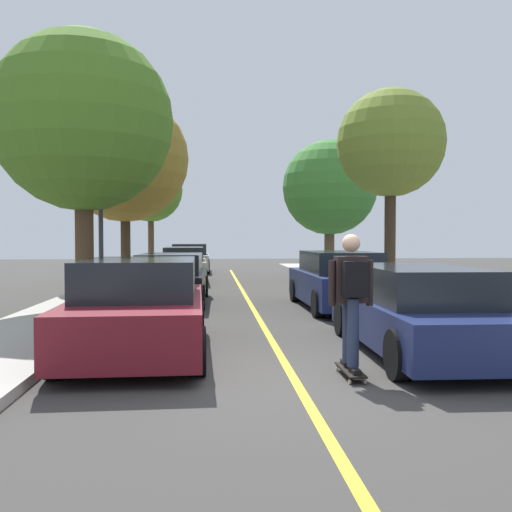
# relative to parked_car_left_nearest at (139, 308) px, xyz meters

# --- Properties ---
(ground) EXTENTS (80.00, 80.00, 0.00)m
(ground) POSITION_rel_parked_car_left_nearest_xyz_m (2.14, -1.58, -0.70)
(ground) COLOR #3D3A38
(center_line) EXTENTS (0.12, 39.20, 0.01)m
(center_line) POSITION_rel_parked_car_left_nearest_xyz_m (2.14, 2.42, -0.70)
(center_line) COLOR gold
(center_line) RESTS_ON ground
(parked_car_left_nearest) EXTENTS (2.07, 4.34, 1.45)m
(parked_car_left_nearest) POSITION_rel_parked_car_left_nearest_xyz_m (0.00, 0.00, 0.00)
(parked_car_left_nearest) COLOR maroon
(parked_car_left_nearest) RESTS_ON ground
(parked_car_left_near) EXTENTS (1.99, 4.57, 1.34)m
(parked_car_left_near) POSITION_rel_parked_car_left_nearest_xyz_m (0.00, 6.60, -0.04)
(parked_car_left_near) COLOR black
(parked_car_left_near) RESTS_ON ground
(parked_car_left_far) EXTENTS (1.91, 4.44, 1.40)m
(parked_car_left_far) POSITION_rel_parked_car_left_nearest_xyz_m (-0.00, 13.80, -0.00)
(parked_car_left_far) COLOR #BCAD89
(parked_car_left_far) RESTS_ON ground
(parked_car_left_farthest) EXTENTS (2.02, 4.72, 1.46)m
(parked_car_left_farthest) POSITION_rel_parked_car_left_nearest_xyz_m (0.00, 20.18, 0.02)
(parked_car_left_farthest) COLOR #B7B7BC
(parked_car_left_farthest) RESTS_ON ground
(parked_car_right_nearest) EXTENTS (1.92, 4.63, 1.33)m
(parked_car_right_nearest) POSITION_rel_parked_car_left_nearest_xyz_m (4.27, -0.27, -0.04)
(parked_car_right_nearest) COLOR navy
(parked_car_right_nearest) RESTS_ON ground
(parked_car_right_near) EXTENTS (1.93, 4.60, 1.44)m
(parked_car_right_near) POSITION_rel_parked_car_left_nearest_xyz_m (4.27, 5.14, -0.01)
(parked_car_right_near) COLOR navy
(parked_car_right_near) RESTS_ON ground
(street_tree_left_nearest) EXTENTS (4.25, 4.25, 6.52)m
(street_tree_left_nearest) POSITION_rel_parked_car_left_nearest_xyz_m (-1.93, 4.98, 3.81)
(street_tree_left_nearest) COLOR #4C3823
(street_tree_left_nearest) RESTS_ON sidewalk_left
(street_tree_left_near) EXTENTS (4.45, 4.45, 6.64)m
(street_tree_left_near) POSITION_rel_parked_car_left_nearest_xyz_m (-1.93, 11.40, 3.84)
(street_tree_left_near) COLOR #3D2D1E
(street_tree_left_near) RESTS_ON sidewalk_left
(street_tree_left_far) EXTENTS (3.16, 3.16, 5.60)m
(street_tree_left_far) POSITION_rel_parked_car_left_nearest_xyz_m (-1.93, 19.72, 3.43)
(street_tree_left_far) COLOR #4C3823
(street_tree_left_far) RESTS_ON sidewalk_left
(street_tree_right_nearest) EXTENTS (3.07, 3.07, 5.87)m
(street_tree_right_nearest) POSITION_rel_parked_car_left_nearest_xyz_m (6.20, 7.00, 3.74)
(street_tree_right_nearest) COLOR #3D2D1E
(street_tree_right_nearest) RESTS_ON sidewalk_right
(street_tree_right_near) EXTENTS (4.08, 4.08, 5.85)m
(street_tree_right_near) POSITION_rel_parked_car_left_nearest_xyz_m (6.20, 15.26, 3.23)
(street_tree_right_near) COLOR brown
(street_tree_right_near) RESTS_ON sidewalk_right
(streetlamp) EXTENTS (0.36, 0.24, 5.63)m
(streetlamp) POSITION_rel_parked_car_left_nearest_xyz_m (-1.75, 6.09, 2.66)
(streetlamp) COLOR #38383D
(streetlamp) RESTS_ON sidewalk_left
(skateboard) EXTENTS (0.22, 0.84, 0.10)m
(skateboard) POSITION_rel_parked_car_left_nearest_xyz_m (2.87, -1.68, -0.62)
(skateboard) COLOR black
(skateboard) RESTS_ON ground
(skateboarder) EXTENTS (0.58, 0.70, 1.72)m
(skateboarder) POSITION_rel_parked_car_left_nearest_xyz_m (2.87, -1.71, 0.38)
(skateboarder) COLOR black
(skateboarder) RESTS_ON skateboard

